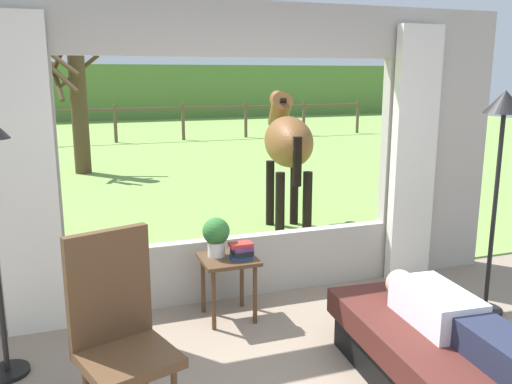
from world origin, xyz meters
name	(u,v)px	position (x,y,z in m)	size (l,w,h in m)	color
back_wall_with_window	(238,159)	(0.00, 2.26, 1.25)	(5.20, 0.12, 2.55)	#ADA599
curtain_panel_left	(25,180)	(-1.69, 2.12, 1.20)	(0.44, 0.10, 2.40)	silver
curtain_panel_right	(413,157)	(1.69, 2.12, 1.20)	(0.44, 0.10, 2.40)	silver
outdoor_pasture_lawn	(119,146)	(0.00, 13.16, 0.01)	(36.00, 21.68, 0.02)	#759E47
distant_hill_ridge	(96,92)	(0.00, 23.00, 1.20)	(36.00, 2.00, 2.40)	#5A7F3A
recliner_sofa	(448,362)	(0.74, 0.34, 0.22)	(1.02, 1.76, 0.42)	black
reclining_person	(457,320)	(0.74, 0.29, 0.52)	(0.38, 1.44, 0.22)	silver
rocking_chair	(119,334)	(-1.19, 0.74, 0.55)	(0.65, 0.79, 1.12)	#4C331E
side_table	(228,268)	(-0.22, 1.84, 0.43)	(0.44, 0.44, 0.52)	#4C331E
potted_plant	(216,234)	(-0.30, 1.90, 0.70)	(0.22, 0.22, 0.32)	silver
book_stack	(242,251)	(-0.13, 1.78, 0.59)	(0.18, 0.15, 0.13)	#23478C
floor_lamp_right	(502,136)	(1.85, 1.22, 1.49)	(0.32, 0.32, 1.84)	black
horse	(287,142)	(1.16, 3.92, 1.16)	(0.83, 1.82, 1.73)	brown
pasture_tree	(77,105)	(-1.13, 9.11, 1.37)	(1.13, 1.18, 2.75)	#4C3823
pasture_fence_line	(115,118)	(0.00, 14.01, 0.74)	(16.10, 0.10, 1.10)	brown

